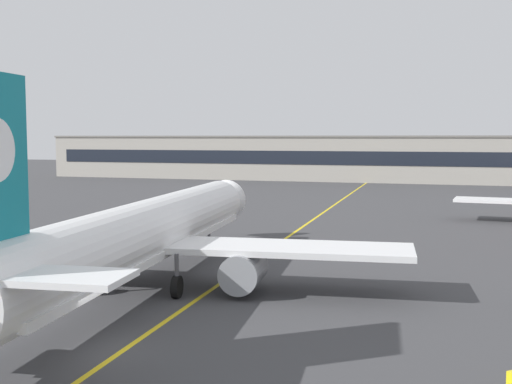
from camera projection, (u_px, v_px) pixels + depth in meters
name	position (u px, v px, depth m)	size (l,w,h in m)	color
ground_plane	(95.00, 350.00, 28.00)	(400.00, 400.00, 0.00)	#3D3D3F
taxiway_centreline	(280.00, 243.00, 56.50)	(0.30, 180.00, 0.01)	yellow
airliner_foreground	(145.00, 234.00, 39.13)	(32.34, 41.50, 11.65)	white
safety_cone_by_nose_gear	(245.00, 244.00, 54.27)	(0.44, 0.44, 0.55)	orange
terminal_building	(370.00, 158.00, 134.81)	(144.99, 12.40, 9.51)	#9E998E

